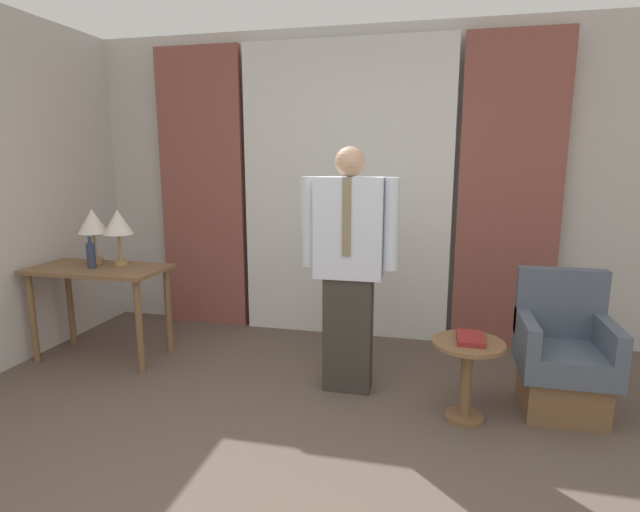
% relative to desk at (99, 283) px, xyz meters
% --- Properties ---
extents(wall_back, '(10.00, 0.06, 2.70)m').
position_rel_desk_xyz_m(wall_back, '(1.79, 1.13, 0.73)').
color(wall_back, beige).
rests_on(wall_back, ground_plane).
extents(curtain_sheer_center, '(1.84, 0.06, 2.58)m').
position_rel_desk_xyz_m(curtain_sheer_center, '(1.79, 1.00, 0.67)').
color(curtain_sheer_center, white).
rests_on(curtain_sheer_center, ground_plane).
extents(curtain_drape_left, '(0.81, 0.06, 2.58)m').
position_rel_desk_xyz_m(curtain_drape_left, '(0.43, 1.00, 0.67)').
color(curtain_drape_left, brown).
rests_on(curtain_drape_left, ground_plane).
extents(curtain_drape_right, '(0.81, 0.06, 2.58)m').
position_rel_desk_xyz_m(curtain_drape_right, '(3.16, 1.00, 0.67)').
color(curtain_drape_right, brown).
rests_on(curtain_drape_right, ground_plane).
extents(desk, '(1.06, 0.54, 0.75)m').
position_rel_desk_xyz_m(desk, '(0.00, 0.00, 0.00)').
color(desk, brown).
rests_on(desk, ground_plane).
extents(table_lamp_left, '(0.23, 0.23, 0.45)m').
position_rel_desk_xyz_m(table_lamp_left, '(-0.12, 0.13, 0.45)').
color(table_lamp_left, '#9E7F47').
rests_on(table_lamp_left, desk).
extents(table_lamp_right, '(0.23, 0.23, 0.45)m').
position_rel_desk_xyz_m(table_lamp_right, '(0.12, 0.13, 0.45)').
color(table_lamp_right, '#9E7F47').
rests_on(table_lamp_right, desk).
extents(bottle_near_edge, '(0.07, 0.07, 0.25)m').
position_rel_desk_xyz_m(bottle_near_edge, '(-0.03, -0.03, 0.23)').
color(bottle_near_edge, '#2D3851').
rests_on(bottle_near_edge, desk).
extents(person, '(0.65, 0.21, 1.67)m').
position_rel_desk_xyz_m(person, '(2.03, -0.11, 0.28)').
color(person, '#38332D').
rests_on(person, ground_plane).
extents(armchair, '(0.55, 0.55, 0.89)m').
position_rel_desk_xyz_m(armchair, '(3.40, -0.10, -0.28)').
color(armchair, brown).
rests_on(armchair, ground_plane).
extents(side_table, '(0.43, 0.43, 0.50)m').
position_rel_desk_xyz_m(side_table, '(2.81, -0.36, -0.28)').
color(side_table, brown).
rests_on(side_table, ground_plane).
extents(book, '(0.16, 0.25, 0.03)m').
position_rel_desk_xyz_m(book, '(2.82, -0.34, -0.10)').
color(book, maroon).
rests_on(book, side_table).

